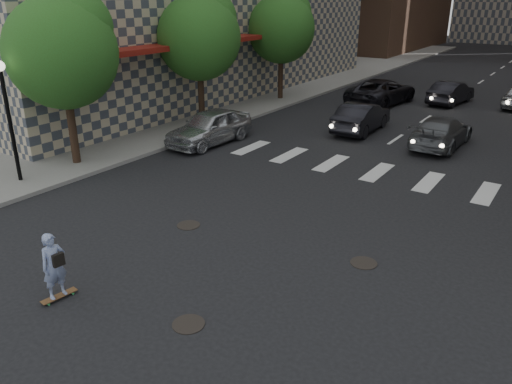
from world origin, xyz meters
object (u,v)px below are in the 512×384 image
(lamppost, at_px, (7,105))
(tree_a, at_px, (65,47))
(traffic_car_b, at_px, (441,132))
(tree_b, at_px, (201,34))
(traffic_car_a, at_px, (361,117))
(silver_sedan, at_px, (210,127))
(tree_c, at_px, (283,26))
(traffic_car_e, at_px, (451,93))
(skateboarder, at_px, (54,266))
(traffic_car_c, at_px, (382,91))

(lamppost, height_order, tree_a, tree_a)
(traffic_car_b, bearing_deg, tree_b, 15.26)
(traffic_car_a, distance_m, traffic_car_b, 4.08)
(tree_b, bearing_deg, silver_sedan, -46.74)
(traffic_car_a, bearing_deg, tree_c, -33.59)
(traffic_car_a, height_order, traffic_car_b, traffic_car_a)
(tree_a, relative_size, traffic_car_e, 1.54)
(silver_sedan, xyz_separation_m, traffic_car_e, (7.04, 15.47, -0.09))
(tree_c, relative_size, traffic_car_b, 1.40)
(tree_b, bearing_deg, tree_c, 90.00)
(tree_a, xyz_separation_m, traffic_car_b, (11.51, 10.86, -3.96))
(tree_b, distance_m, skateboarder, 16.82)
(tree_c, bearing_deg, tree_a, -90.00)
(skateboarder, height_order, traffic_car_e, skateboarder)
(tree_b, distance_m, silver_sedan, 5.26)
(lamppost, distance_m, tree_a, 3.14)
(tree_c, height_order, silver_sedan, tree_c)
(traffic_car_c, relative_size, traffic_car_e, 1.31)
(traffic_car_e, bearing_deg, skateboarder, 93.63)
(silver_sedan, relative_size, traffic_car_a, 1.05)
(skateboarder, relative_size, traffic_car_c, 0.29)
(tree_b, distance_m, traffic_car_c, 12.59)
(silver_sedan, xyz_separation_m, traffic_car_b, (9.06, 5.47, -0.11))
(tree_b, xyz_separation_m, traffic_car_e, (9.49, 12.86, -3.94))
(tree_b, relative_size, skateboarder, 3.99)
(tree_a, relative_size, traffic_car_b, 1.40)
(lamppost, relative_size, silver_sedan, 0.92)
(tree_b, bearing_deg, traffic_car_c, 60.73)
(traffic_car_a, height_order, traffic_car_e, traffic_car_a)
(tree_a, distance_m, silver_sedan, 7.07)
(skateboarder, xyz_separation_m, traffic_car_a, (-0.10, 17.89, -0.13))
(traffic_car_e, bearing_deg, tree_b, 61.25)
(tree_c, xyz_separation_m, traffic_car_a, (7.45, -4.66, -3.91))
(tree_a, height_order, tree_c, same)
(traffic_car_e, bearing_deg, lamppost, 75.58)
(traffic_car_b, bearing_deg, tree_a, 44.63)
(tree_a, bearing_deg, lamppost, -90.99)
(tree_c, bearing_deg, silver_sedan, -76.97)
(traffic_car_a, xyz_separation_m, traffic_car_c, (-1.60, 7.11, 0.05))
(skateboarder, distance_m, silver_sedan, 12.98)
(lamppost, bearing_deg, traffic_car_b, 49.44)
(traffic_car_b, bearing_deg, traffic_car_a, -5.37)
(skateboarder, xyz_separation_m, silver_sedan, (-5.10, 11.94, -0.07))
(traffic_car_b, xyz_separation_m, traffic_car_e, (-2.02, 10.00, 0.02))
(traffic_car_c, xyz_separation_m, traffic_car_e, (3.64, 2.41, -0.07))
(traffic_car_a, relative_size, traffic_car_e, 1.04)
(lamppost, xyz_separation_m, traffic_car_e, (9.54, 23.50, -2.23))
(traffic_car_b, bearing_deg, silver_sedan, 32.43)
(tree_b, relative_size, traffic_car_e, 1.54)
(traffic_car_b, bearing_deg, skateboarder, 78.48)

